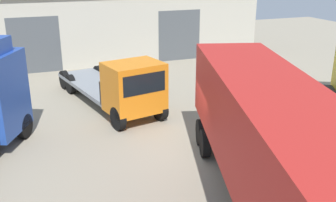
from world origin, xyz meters
name	(u,v)px	position (x,y,z in m)	size (l,w,h in m)	color
ground_plane	(198,152)	(0.00, 0.00, 0.00)	(60.00, 60.00, 0.00)	gray
warehouse_building	(101,22)	(0.00, 17.44, 2.53)	(23.19, 7.39, 5.04)	#B7B2A3
container_trailer_white	(277,144)	(-0.09, -4.78, 2.50)	(5.94, 12.45, 3.89)	red
flatbed_truck_orange	(122,87)	(-1.64, 5.04, 1.30)	(4.01, 8.37, 2.72)	orange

